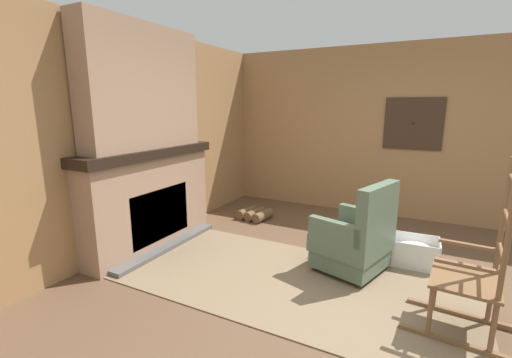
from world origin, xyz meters
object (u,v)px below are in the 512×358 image
(armchair, at_px, (355,240))
(laundry_basket, at_px, (414,252))
(storage_case, at_px, (174,138))
(rocking_chair, at_px, (472,280))
(oil_lamp_vase, at_px, (118,144))
(firewood_stack, at_px, (255,214))
(decorative_plate_on_mantel, at_px, (140,138))

(armchair, xyz_separation_m, laundry_basket, (0.55, 0.48, -0.20))
(laundry_basket, xyz_separation_m, storage_case, (-2.99, -0.39, 1.16))
(rocking_chair, height_order, laundry_basket, rocking_chair)
(oil_lamp_vase, bearing_deg, armchair, 18.90)
(armchair, bearing_deg, firewood_stack, -14.71)
(armchair, distance_m, oil_lamp_vase, 2.75)
(laundry_basket, xyz_separation_m, oil_lamp_vase, (-2.99, -1.31, 1.16))
(rocking_chair, bearing_deg, armchair, -27.83)
(laundry_basket, distance_m, storage_case, 3.23)
(laundry_basket, relative_size, storage_case, 2.32)
(laundry_basket, bearing_deg, armchair, -139.16)
(storage_case, height_order, decorative_plate_on_mantel, decorative_plate_on_mantel)
(rocking_chair, bearing_deg, decorative_plate_on_mantel, 2.25)
(storage_case, bearing_deg, armchair, -1.97)
(oil_lamp_vase, xyz_separation_m, decorative_plate_on_mantel, (-0.02, 0.34, 0.04))
(storage_case, bearing_deg, laundry_basket, 7.50)
(oil_lamp_vase, bearing_deg, storage_case, 89.99)
(laundry_basket, distance_m, oil_lamp_vase, 3.47)
(armchair, bearing_deg, rocking_chair, 164.62)
(decorative_plate_on_mantel, bearing_deg, storage_case, 88.00)
(laundry_basket, bearing_deg, storage_case, -172.50)
(firewood_stack, relative_size, oil_lamp_vase, 2.14)
(rocking_chair, height_order, firewood_stack, rocking_chair)
(rocking_chair, bearing_deg, oil_lamp_vase, 7.97)
(firewood_stack, height_order, oil_lamp_vase, oil_lamp_vase)
(rocking_chair, xyz_separation_m, laundry_basket, (-0.43, 1.09, -0.29))
(laundry_basket, distance_m, decorative_plate_on_mantel, 3.39)
(armchair, distance_m, decorative_plate_on_mantel, 2.70)
(decorative_plate_on_mantel, bearing_deg, oil_lamp_vase, -86.66)
(armchair, distance_m, rocking_chair, 1.16)
(firewood_stack, bearing_deg, armchair, -31.46)
(storage_case, xyz_separation_m, decorative_plate_on_mantel, (-0.02, -0.58, 0.05))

